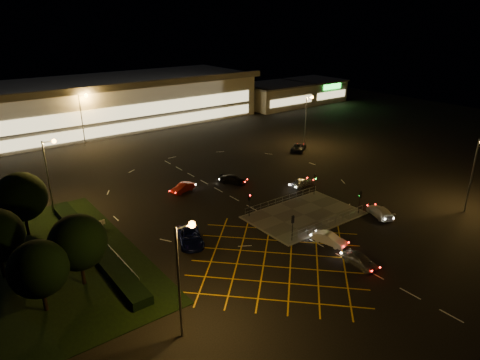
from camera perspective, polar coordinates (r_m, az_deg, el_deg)
ground at (r=56.68m, az=5.68°, el=-4.56°), size 180.00×180.00×0.00m
pedestrian_island at (r=56.65m, az=8.54°, el=-4.65°), size 14.00×9.00×0.12m
grass_verge at (r=50.14m, az=-24.38°, el=-10.14°), size 18.00×30.00×0.08m
hedge at (r=50.87m, az=-19.00°, el=-8.27°), size 2.00×26.00×1.00m
supermarket at (r=106.90m, az=-17.53°, el=9.87°), size 72.00×26.50×10.50m
retail_unit_a at (r=123.83m, az=4.63°, el=11.21°), size 18.80×14.80×6.35m
retail_unit_b at (r=134.84m, az=9.85°, el=11.79°), size 14.80×14.80×6.35m
streetlight_sw at (r=33.75m, az=-7.63°, el=-11.18°), size 1.78×0.56×10.03m
streetlight_se at (r=62.77m, az=28.92°, el=1.85°), size 1.78×0.56×10.03m
streetlight_nw at (r=59.16m, az=-24.01°, el=1.62°), size 1.78×0.56×10.03m
streetlight_ne at (r=84.45m, az=8.99°, el=8.65°), size 1.78×0.56×10.03m
streetlight_far_left at (r=90.71m, az=-20.18°, el=8.48°), size 1.78×0.56×10.03m
streetlight_far_right at (r=110.51m, az=-0.12°, el=11.83°), size 1.78×0.56×10.03m
signal_sw at (r=49.28m, az=7.03°, el=-5.70°), size 0.28×0.30×3.15m
signal_se at (r=57.60m, az=15.71°, el=-2.28°), size 0.28×0.30×3.15m
signal_nw at (r=54.68m, az=1.25°, el=-2.72°), size 0.28×0.30×3.15m
signal_ne at (r=62.29m, az=9.96°, el=0.02°), size 0.28×0.30×3.15m
tree_a at (r=40.88m, az=-25.28°, el=-10.68°), size 5.04×5.04×6.86m
tree_c at (r=55.25m, az=-27.15°, el=-2.02°), size 5.76×5.76×7.84m
tree_e at (r=43.13m, az=-20.79°, el=-7.78°), size 5.40×5.40×7.35m
car_near_silver at (r=46.95m, az=15.71°, el=-10.21°), size 1.91×4.14×1.37m
car_queue_white at (r=50.24m, az=11.83°, el=-7.68°), size 2.18×4.13×1.29m
car_left_blue at (r=49.60m, az=-6.66°, el=-7.57°), size 4.41×6.14×1.55m
car_far_dkgrey at (r=66.34m, az=-0.90°, el=0.08°), size 3.95×4.58×1.26m
car_right_silver at (r=65.76m, az=8.20°, el=-0.32°), size 3.98×1.90×1.31m
car_circ_red at (r=63.67m, az=-7.64°, el=-1.03°), size 4.17×2.39×1.30m
car_east_grey at (r=83.51m, az=7.81°, el=4.41°), size 5.42×4.76×1.39m
car_approach_white at (r=58.50m, az=18.17°, el=-4.02°), size 3.46×4.92×1.32m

